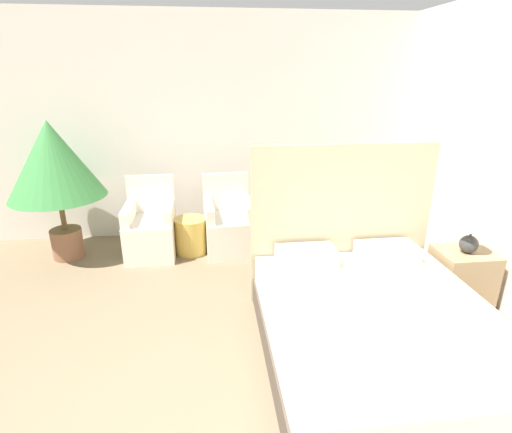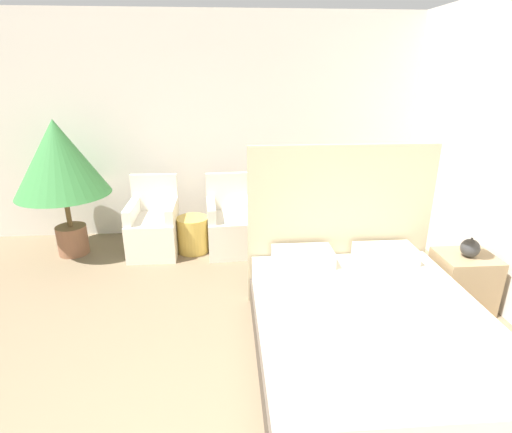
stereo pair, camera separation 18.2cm
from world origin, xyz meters
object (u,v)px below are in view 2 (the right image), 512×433
object	(u,v)px
armchair_near_window_left	(154,230)
table_lamp	(474,229)
bed	(367,326)
nightstand	(462,282)
armchair_near_window_right	(231,228)
side_table	(193,234)
potted_palm	(59,162)

from	to	relation	value
armchair_near_window_left	table_lamp	size ratio (longest dim) A/B	2.17
bed	nightstand	world-z (taller)	bed
armchair_near_window_left	armchair_near_window_right	xyz separation A→B (m)	(0.97, -0.00, 0.00)
armchair_near_window_left	nightstand	bearing A→B (deg)	-25.77
armchair_near_window_left	table_lamp	world-z (taller)	table_lamp
armchair_near_window_left	side_table	xyz separation A→B (m)	(0.49, -0.01, -0.08)
potted_palm	nightstand	xyz separation A→B (m)	(4.19, -1.54, -0.90)
armchair_near_window_right	side_table	xyz separation A→B (m)	(-0.48, -0.01, -0.08)
armchair_near_window_left	side_table	size ratio (longest dim) A/B	2.09
armchair_near_window_right	nightstand	distance (m)	2.67
armchair_near_window_right	table_lamp	distance (m)	2.73
bed	side_table	bearing A→B (deg)	125.03
potted_palm	nightstand	bearing A→B (deg)	-20.13
armchair_near_window_left	nightstand	distance (m)	3.51
armchair_near_window_left	potted_palm	bearing A→B (deg)	177.89
armchair_near_window_right	side_table	size ratio (longest dim) A/B	2.09
armchair_near_window_right	table_lamp	xyz separation A→B (m)	(2.20, -1.53, 0.53)
armchair_near_window_right	bed	bearing A→B (deg)	-68.18
table_lamp	side_table	size ratio (longest dim) A/B	0.96
armchair_near_window_right	table_lamp	size ratio (longest dim) A/B	2.17
armchair_near_window_right	potted_palm	world-z (taller)	potted_palm
bed	armchair_near_window_right	size ratio (longest dim) A/B	2.22
bed	armchair_near_window_left	bearing A→B (deg)	132.68
nightstand	side_table	bearing A→B (deg)	150.85
armchair_near_window_left	potted_palm	world-z (taller)	potted_palm
bed	armchair_near_window_left	world-z (taller)	bed
armchair_near_window_left	side_table	distance (m)	0.49
armchair_near_window_left	nightstand	xyz separation A→B (m)	(3.17, -1.51, -0.02)
potted_palm	table_lamp	size ratio (longest dim) A/B	3.84
armchair_near_window_right	side_table	distance (m)	0.49
table_lamp	side_table	bearing A→B (deg)	150.48
armchair_near_window_right	side_table	world-z (taller)	armchair_near_window_right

